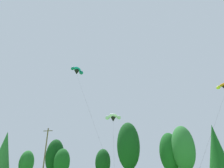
% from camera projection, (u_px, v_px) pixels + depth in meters
% --- Properties ---
extents(treeline_tree_a, '(4.69, 4.69, 14.06)m').
position_uv_depth(treeline_tree_a, '(4.00, 150.00, 57.90)').
color(treeline_tree_a, '#472D19').
rests_on(treeline_tree_a, ground_plane).
extents(treeline_tree_b, '(4.17, 4.17, 8.78)m').
position_uv_depth(treeline_tree_b, '(26.00, 163.00, 57.84)').
color(treeline_tree_b, '#472D19').
rests_on(treeline_tree_b, ground_plane).
extents(treeline_tree_c, '(4.86, 4.86, 11.35)m').
position_uv_depth(treeline_tree_c, '(55.00, 156.00, 54.50)').
color(treeline_tree_c, '#472D19').
rests_on(treeline_tree_c, ground_plane).
extents(treeline_tree_d, '(4.13, 4.13, 8.63)m').
position_uv_depth(treeline_tree_d, '(62.00, 162.00, 51.65)').
color(treeline_tree_d, '#472D19').
rests_on(treeline_tree_d, ground_plane).
extents(treeline_tree_e, '(4.20, 4.20, 8.87)m').
position_uv_depth(treeline_tree_e, '(103.00, 162.00, 54.88)').
color(treeline_tree_e, '#472D19').
rests_on(treeline_tree_e, ground_plane).
extents(treeline_tree_f, '(5.90, 5.90, 15.17)m').
position_uv_depth(treeline_tree_f, '(128.00, 145.00, 51.69)').
color(treeline_tree_f, '#472D19').
rests_on(treeline_tree_f, ground_plane).
extents(treeline_tree_g, '(5.09, 5.09, 12.19)m').
position_uv_depth(treeline_tree_g, '(170.00, 152.00, 49.75)').
color(treeline_tree_g, '#472D19').
rests_on(treeline_tree_g, ground_plane).
extents(treeline_tree_h, '(5.43, 5.43, 13.46)m').
position_uv_depth(treeline_tree_h, '(183.00, 148.00, 47.84)').
color(treeline_tree_h, '#472D19').
rests_on(treeline_tree_h, ground_plane).
extents(treeline_tree_i, '(4.73, 4.73, 14.23)m').
position_uv_depth(treeline_tree_i, '(216.00, 146.00, 50.07)').
color(treeline_tree_i, '#472D19').
rests_on(treeline_tree_i, ground_plane).
extents(utility_pole, '(2.20, 0.26, 12.02)m').
position_uv_depth(utility_pole, '(45.00, 155.00, 43.15)').
color(utility_pole, brown).
rests_on(utility_pole, ground_plane).
extents(parafoil_kite_high_teal, '(12.58, 13.66, 24.48)m').
position_uv_depth(parafoil_kite_high_teal, '(77.00, 71.00, 47.86)').
color(parafoil_kite_high_teal, teal).
extents(parafoil_kite_far_white, '(4.92, 15.35, 13.31)m').
position_uv_depth(parafoil_kite_far_white, '(113.00, 118.00, 44.37)').
color(parafoil_kite_far_white, white).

